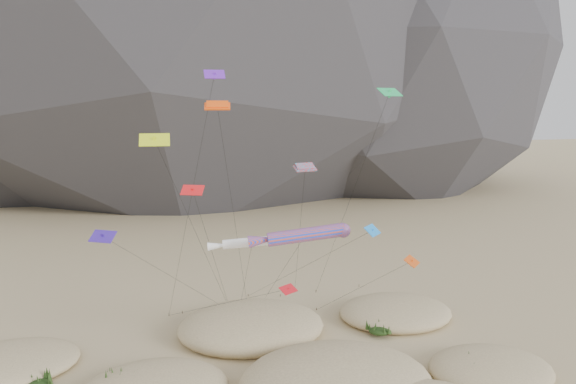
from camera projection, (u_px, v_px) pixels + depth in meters
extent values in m
ellipsoid|color=#2B2B30|center=(30.00, 20.00, 144.06)|extent=(136.20, 127.83, 116.00)
ellipsoid|color=black|center=(385.00, 48.00, 155.73)|extent=(130.55, 126.41, 100.00)
ellipsoid|color=#CCB789|center=(336.00, 382.00, 45.98)|extent=(16.16, 13.74, 4.17)
ellipsoid|color=#CCB789|center=(491.00, 370.00, 49.03)|extent=(11.03, 9.37, 2.36)
ellipsoid|color=#CCB789|center=(251.00, 326.00, 57.61)|extent=(15.09, 12.82, 3.72)
ellipsoid|color=#CCB789|center=(395.00, 312.00, 62.05)|extent=(12.59, 10.71, 2.71)
ellipsoid|color=#CCB789|center=(13.00, 362.00, 50.55)|extent=(11.55, 9.82, 2.08)
ellipsoid|color=black|center=(174.00, 380.00, 46.94)|extent=(2.02, 1.73, 0.61)
ellipsoid|color=black|center=(308.00, 372.00, 47.49)|extent=(2.93, 2.50, 0.88)
ellipsoid|color=black|center=(349.00, 362.00, 49.47)|extent=(2.75, 2.36, 0.83)
ellipsoid|color=black|center=(304.00, 380.00, 46.51)|extent=(2.75, 2.35, 0.82)
ellipsoid|color=black|center=(479.00, 369.00, 48.97)|extent=(2.53, 2.16, 0.76)
ellipsoid|color=black|center=(228.00, 325.00, 57.55)|extent=(3.26, 2.79, 0.98)
ellipsoid|color=black|center=(261.00, 328.00, 57.00)|extent=(2.42, 2.07, 0.73)
ellipsoid|color=black|center=(382.00, 315.00, 60.86)|extent=(2.12, 1.81, 0.63)
ellipsoid|color=black|center=(380.00, 331.00, 57.12)|extent=(2.40, 2.05, 0.72)
ellipsoid|color=black|center=(6.00, 374.00, 48.25)|extent=(2.29, 1.96, 0.69)
ellipsoid|color=black|center=(41.00, 384.00, 46.81)|extent=(1.88, 1.61, 0.56)
cylinder|color=#3F2D1E|center=(231.00, 310.00, 63.90)|extent=(0.08, 0.08, 0.30)
cylinder|color=#3F2D1E|center=(248.00, 295.00, 68.77)|extent=(0.08, 0.08, 0.30)
cylinder|color=#3F2D1E|center=(280.00, 295.00, 68.71)|extent=(0.08, 0.08, 0.30)
cylinder|color=#3F2D1E|center=(316.00, 291.00, 70.21)|extent=(0.08, 0.08, 0.30)
cylinder|color=#3F2D1E|center=(316.00, 309.00, 64.24)|extent=(0.08, 0.08, 0.30)
cylinder|color=#3F2D1E|center=(169.00, 315.00, 62.58)|extent=(0.08, 0.08, 0.30)
cylinder|color=#3F2D1E|center=(359.00, 285.00, 72.35)|extent=(0.08, 0.08, 0.30)
cylinder|color=#3F2D1E|center=(183.00, 312.00, 63.27)|extent=(0.08, 0.08, 0.30)
cylinder|color=#F65219|center=(306.00, 235.00, 49.48)|extent=(6.98, 2.00, 1.95)
sphere|color=#F65219|center=(343.00, 230.00, 49.92)|extent=(1.31, 1.31, 1.31)
cone|color=#F65219|center=(264.00, 240.00, 49.01)|extent=(2.93, 1.43, 1.40)
cylinder|color=black|center=(280.00, 275.00, 57.69)|extent=(0.98, 15.39, 12.10)
cylinder|color=white|center=(252.00, 242.00, 50.35)|extent=(5.43, 1.70, 1.22)
sphere|color=white|center=(282.00, 239.00, 50.56)|extent=(0.89, 0.89, 0.89)
cone|color=white|center=(220.00, 246.00, 50.12)|extent=(2.27, 1.10, 0.91)
cylinder|color=black|center=(245.00, 280.00, 57.43)|extent=(0.87, 12.73, 11.24)
cube|color=#FD4E0D|center=(217.00, 106.00, 50.88)|extent=(2.44, 1.28, 0.70)
cube|color=#FD4E0D|center=(217.00, 104.00, 50.85)|extent=(2.06, 1.03, 0.68)
cylinder|color=black|center=(234.00, 217.00, 59.03)|extent=(4.66, 11.92, 23.26)
cube|color=#FF1A1E|center=(305.00, 168.00, 54.34)|extent=(2.36, 1.36, 0.62)
cube|color=#FF1A1E|center=(305.00, 166.00, 54.31)|extent=(1.99, 1.10, 0.61)
cylinder|color=black|center=(299.00, 237.00, 62.81)|extent=(2.87, 14.07, 17.30)
cube|color=#6621C2|center=(214.00, 74.00, 51.36)|extent=(1.90, 0.89, 0.85)
cube|color=#6621C2|center=(214.00, 76.00, 51.39)|extent=(0.23, 0.30, 0.62)
cylinder|color=black|center=(189.00, 207.00, 56.98)|extent=(4.60, 8.53, 26.11)
cube|color=#D0E818|center=(155.00, 140.00, 48.97)|extent=(2.70, 1.45, 1.05)
cube|color=#D0E818|center=(155.00, 142.00, 48.99)|extent=(0.33, 0.34, 0.89)
cylinder|color=black|center=(198.00, 237.00, 56.44)|extent=(7.95, 10.15, 20.35)
cube|color=#1BB25C|center=(390.00, 92.00, 57.34)|extent=(2.78, 2.04, 0.86)
cube|color=#1BB25C|center=(390.00, 94.00, 57.37)|extent=(0.35, 0.30, 0.86)
cylinder|color=black|center=(349.00, 202.00, 63.79)|extent=(4.47, 10.48, 24.57)
cube|color=red|center=(288.00, 289.00, 49.18)|extent=(1.83, 1.62, 0.54)
cube|color=red|center=(288.00, 291.00, 49.21)|extent=(0.24, 0.22, 0.56)
cylinder|color=black|center=(221.00, 304.00, 55.89)|extent=(9.80, 15.36, 7.39)
cube|color=#391BA1|center=(103.00, 236.00, 49.09)|extent=(2.52, 2.14, 0.85)
cube|color=#391BA1|center=(103.00, 238.00, 49.11)|extent=(0.36, 0.35, 0.77)
cylinder|color=black|center=(175.00, 279.00, 56.50)|extent=(12.68, 10.22, 11.99)
cube|color=#1B83E7|center=(372.00, 230.00, 48.38)|extent=(1.94, 1.93, 0.78)
cube|color=#1B83E7|center=(372.00, 232.00, 48.40)|extent=(0.34, 0.34, 0.62)
cylinder|color=black|center=(299.00, 269.00, 58.59)|extent=(7.14, 21.09, 12.68)
cube|color=red|center=(192.00, 190.00, 46.16)|extent=(2.07, 1.60, 0.73)
cube|color=red|center=(193.00, 192.00, 46.19)|extent=(0.29, 0.30, 0.63)
cylinder|color=black|center=(215.00, 260.00, 55.04)|extent=(5.15, 14.48, 16.46)
cube|color=#D9470B|center=(412.00, 261.00, 50.42)|extent=(2.06, 2.12, 0.68)
cube|color=#D9470B|center=(412.00, 263.00, 50.45)|extent=(0.29, 0.30, 0.67)
cylinder|color=black|center=(358.00, 288.00, 57.34)|extent=(4.52, 14.06, 9.46)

